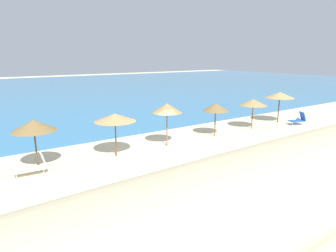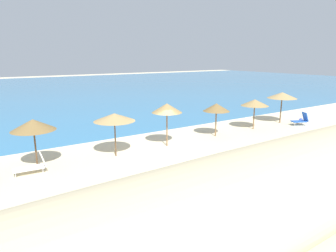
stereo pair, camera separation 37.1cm
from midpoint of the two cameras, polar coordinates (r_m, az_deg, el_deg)
ground_plane at (r=17.92m, az=-1.11°, el=-5.71°), size 160.00×160.00×0.00m
sea_water at (r=55.06m, az=-24.74°, el=5.98°), size 160.00×69.03×0.01m
dune_ridge at (r=11.56m, az=22.34°, el=-9.85°), size 54.35×5.26×2.97m
beach_umbrella_2 at (r=16.81m, az=-24.78°, el=0.09°), size 2.24×2.24×2.65m
beach_umbrella_3 at (r=17.55m, az=-10.65°, el=1.60°), size 2.41×2.41×2.58m
beach_umbrella_4 at (r=19.30m, az=-0.76°, el=3.41°), size 1.97×1.97×2.83m
beach_umbrella_5 at (r=22.11m, az=8.57°, el=3.54°), size 1.94×1.94×2.45m
beach_umbrella_6 at (r=24.99m, az=15.49°, el=4.34°), size 2.19×2.19×2.43m
beach_umbrella_7 at (r=28.10m, az=20.14°, el=5.55°), size 2.52×2.52×2.72m
lounge_chair_0 at (r=28.06m, az=23.23°, el=1.19°), size 1.48×1.16×1.12m
lounge_chair_1 at (r=16.65m, az=-24.77°, el=-7.00°), size 1.59×0.73×1.04m
beach_ball at (r=29.55m, az=23.19°, el=1.15°), size 0.35×0.35×0.35m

